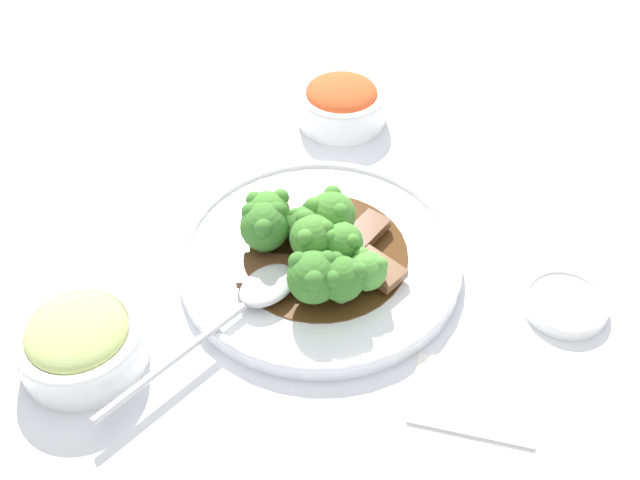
% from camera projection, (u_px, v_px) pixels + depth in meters
% --- Properties ---
extents(ground_plane, '(4.00, 4.00, 0.00)m').
position_uv_depth(ground_plane, '(320.00, 263.00, 0.75)').
color(ground_plane, silver).
extents(main_plate, '(0.28, 0.28, 0.02)m').
position_uv_depth(main_plate, '(320.00, 257.00, 0.75)').
color(main_plate, white).
rests_on(main_plate, ground_plane).
extents(beef_strip_0, '(0.07, 0.07, 0.01)m').
position_uv_depth(beef_strip_0, '(301.00, 213.00, 0.77)').
color(beef_strip_0, brown).
rests_on(beef_strip_0, main_plate).
extents(beef_strip_1, '(0.07, 0.06, 0.01)m').
position_uv_depth(beef_strip_1, '(271.00, 271.00, 0.71)').
color(beef_strip_1, '#56331E').
rests_on(beef_strip_1, main_plate).
extents(beef_strip_2, '(0.04, 0.07, 0.01)m').
position_uv_depth(beef_strip_2, '(360.00, 237.00, 0.74)').
color(beef_strip_2, '#56331E').
rests_on(beef_strip_2, main_plate).
extents(beef_strip_3, '(0.06, 0.05, 0.01)m').
position_uv_depth(beef_strip_3, '(378.00, 265.00, 0.72)').
color(beef_strip_3, brown).
rests_on(beef_strip_3, main_plate).
extents(broccoli_floret_0, '(0.05, 0.05, 0.05)m').
position_uv_depth(broccoli_floret_0, '(264.00, 226.00, 0.72)').
color(broccoli_floret_0, '#7FA84C').
rests_on(broccoli_floret_0, main_plate).
extents(broccoli_floret_1, '(0.05, 0.05, 0.05)m').
position_uv_depth(broccoli_floret_1, '(328.00, 213.00, 0.74)').
color(broccoli_floret_1, '#7FA84C').
rests_on(broccoli_floret_1, main_plate).
extents(broccoli_floret_2, '(0.04, 0.04, 0.04)m').
position_uv_depth(broccoli_floret_2, '(367.00, 270.00, 0.69)').
color(broccoli_floret_2, '#7FA84C').
rests_on(broccoli_floret_2, main_plate).
extents(broccoli_floret_3, '(0.05, 0.05, 0.05)m').
position_uv_depth(broccoli_floret_3, '(313.00, 276.00, 0.68)').
color(broccoli_floret_3, '#7FA84C').
rests_on(broccoli_floret_3, main_plate).
extents(broccoli_floret_4, '(0.04, 0.04, 0.05)m').
position_uv_depth(broccoli_floret_4, '(343.00, 242.00, 0.70)').
color(broccoli_floret_4, '#8EB756').
rests_on(broccoli_floret_4, main_plate).
extents(broccoli_floret_5, '(0.04, 0.04, 0.05)m').
position_uv_depth(broccoli_floret_5, '(342.00, 278.00, 0.68)').
color(broccoli_floret_5, '#7FA84C').
rests_on(broccoli_floret_5, main_plate).
extents(broccoli_floret_6, '(0.05, 0.05, 0.05)m').
position_uv_depth(broccoli_floret_6, '(269.00, 211.00, 0.74)').
color(broccoli_floret_6, '#7FA84C').
rests_on(broccoli_floret_6, main_plate).
extents(broccoli_floret_7, '(0.04, 0.04, 0.05)m').
position_uv_depth(broccoli_floret_7, '(305.00, 223.00, 0.73)').
color(broccoli_floret_7, '#8EB756').
rests_on(broccoli_floret_7, main_plate).
extents(broccoli_floret_8, '(0.04, 0.04, 0.05)m').
position_uv_depth(broccoli_floret_8, '(311.00, 236.00, 0.71)').
color(broccoli_floret_8, '#7FA84C').
rests_on(broccoli_floret_8, main_plate).
extents(serving_spoon, '(0.09, 0.22, 0.01)m').
position_uv_depth(serving_spoon, '(252.00, 298.00, 0.69)').
color(serving_spoon, silver).
rests_on(serving_spoon, main_plate).
extents(side_bowl_kimchi, '(0.11, 0.11, 0.05)m').
position_uv_depth(side_bowl_kimchi, '(342.00, 102.00, 0.90)').
color(side_bowl_kimchi, white).
rests_on(side_bowl_kimchi, ground_plane).
extents(side_bowl_appetizer, '(0.11, 0.11, 0.05)m').
position_uv_depth(side_bowl_appetizer, '(80.00, 341.00, 0.65)').
color(side_bowl_appetizer, white).
rests_on(side_bowl_appetizer, ground_plane).
extents(sauce_dish, '(0.08, 0.08, 0.01)m').
position_uv_depth(sauce_dish, '(565.00, 303.00, 0.71)').
color(sauce_dish, white).
rests_on(sauce_dish, ground_plane).
extents(paper_napkin, '(0.12, 0.09, 0.01)m').
position_uv_depth(paper_napkin, '(474.00, 398.00, 0.64)').
color(paper_napkin, silver).
rests_on(paper_napkin, ground_plane).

